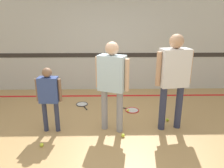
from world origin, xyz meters
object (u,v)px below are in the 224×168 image
object	(u,v)px
racket_second_spare	(82,104)
tennis_ball_stray_right	(167,120)
person_student_right	(174,73)
tennis_ball_near_instructor	(123,135)
person_student_left	(49,93)
person_instructor	(112,78)
tennis_ball_stray_left	(42,145)
racket_spare_on_floor	(131,110)
tennis_ball_by_spare_racket	(128,110)

from	to	relation	value
racket_second_spare	tennis_ball_stray_right	bearing A→B (deg)	39.98
person_student_right	tennis_ball_near_instructor	xyz separation A→B (m)	(-0.93, -0.32, -1.09)
person_student_left	tennis_ball_stray_right	xyz separation A→B (m)	(2.31, 0.34, -0.74)
person_instructor	tennis_ball_stray_left	size ratio (longest dim) A/B	25.64
person_instructor	tennis_ball_stray_right	bearing A→B (deg)	38.35
person_student_right	racket_second_spare	distance (m)	2.45
racket_spare_on_floor	tennis_ball_stray_left	bearing A→B (deg)	74.78
racket_second_spare	tennis_ball_by_spare_racket	distance (m)	1.17
person_student_left	tennis_ball_stray_left	xyz separation A→B (m)	(-0.05, -0.53, -0.74)
person_instructor	tennis_ball_stray_left	xyz separation A→B (m)	(-1.20, -0.54, -1.01)
tennis_ball_by_spare_racket	tennis_ball_near_instructor	bearing A→B (deg)	-99.78
person_student_left	tennis_ball_stray_left	size ratio (longest dim) A/B	18.83
racket_second_spare	tennis_ball_near_instructor	xyz separation A→B (m)	(0.91, -1.50, 0.02)
person_student_right	tennis_ball_stray_left	size ratio (longest dim) A/B	27.51
tennis_ball_stray_right	racket_spare_on_floor	bearing A→B (deg)	141.55
tennis_ball_near_instructor	tennis_ball_stray_left	xyz separation A→B (m)	(-1.40, -0.27, 0.00)
person_instructor	tennis_ball_by_spare_racket	size ratio (longest dim) A/B	25.64
racket_spare_on_floor	tennis_ball_stray_right	size ratio (longest dim) A/B	8.21
person_student_left	tennis_ball_by_spare_racket	xyz separation A→B (m)	(1.53, 0.82, -0.74)
tennis_ball_stray_left	racket_second_spare	bearing A→B (deg)	74.59
person_instructor	racket_spare_on_floor	xyz separation A→B (m)	(0.47, 0.87, -1.04)
tennis_ball_stray_right	tennis_ball_by_spare_racket	bearing A→B (deg)	148.45
racket_spare_on_floor	tennis_ball_stray_left	xyz separation A→B (m)	(-1.67, -1.42, 0.02)
tennis_ball_by_spare_racket	tennis_ball_stray_left	xyz separation A→B (m)	(-1.58, -1.35, 0.00)
person_student_left	tennis_ball_stray_left	distance (m)	0.91
racket_second_spare	tennis_ball_stray_right	distance (m)	2.08
tennis_ball_near_instructor	tennis_ball_stray_right	bearing A→B (deg)	31.64
person_student_right	tennis_ball_by_spare_racket	size ratio (longest dim) A/B	27.51
person_student_right	racket_spare_on_floor	bearing A→B (deg)	-61.26
tennis_ball_stray_left	tennis_ball_stray_right	xyz separation A→B (m)	(2.36, 0.87, 0.00)
person_instructor	person_student_right	distance (m)	1.13
person_instructor	tennis_ball_stray_right	distance (m)	1.58
person_instructor	person_student_right	xyz separation A→B (m)	(1.12, 0.05, 0.08)
tennis_ball_near_instructor	tennis_ball_by_spare_racket	distance (m)	1.09
tennis_ball_near_instructor	tennis_ball_stray_right	xyz separation A→B (m)	(0.97, 0.60, 0.00)
person_instructor	tennis_ball_stray_right	size ratio (longest dim) A/B	25.64
racket_spare_on_floor	racket_second_spare	size ratio (longest dim) A/B	1.03
person_instructor	racket_second_spare	bearing A→B (deg)	142.97
racket_spare_on_floor	person_instructor	bearing A→B (deg)	96.14
tennis_ball_by_spare_racket	tennis_ball_stray_left	size ratio (longest dim) A/B	1.00
person_student_right	tennis_ball_stray_left	xyz separation A→B (m)	(-2.33, -0.59, -1.09)
racket_second_spare	tennis_ball_stray_left	distance (m)	1.84
tennis_ball_near_instructor	racket_spare_on_floor	bearing A→B (deg)	76.50
tennis_ball_near_instructor	person_instructor	bearing A→B (deg)	125.75
racket_second_spare	tennis_ball_by_spare_racket	world-z (taller)	tennis_ball_by_spare_racket
racket_spare_on_floor	racket_second_spare	xyz separation A→B (m)	(-1.18, 0.35, 0.00)
person_student_right	person_student_left	bearing A→B (deg)	-8.10
tennis_ball_near_instructor	tennis_ball_stray_left	world-z (taller)	same
racket_second_spare	tennis_ball_stray_left	bearing A→B (deg)	-39.73
tennis_ball_by_spare_racket	person_instructor	bearing A→B (deg)	-115.39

